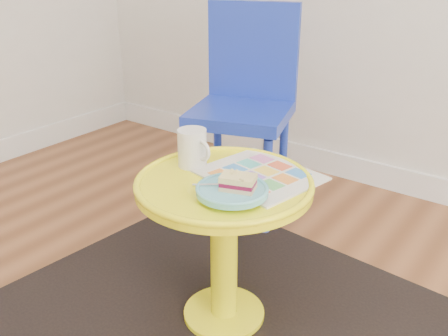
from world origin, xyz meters
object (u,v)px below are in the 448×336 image
Objects in this scene: side_table at (224,223)px; newspaper at (259,175)px; chair at (246,96)px; plate at (232,191)px; mug at (193,147)px.

side_table is 0.17m from newspaper.
side_table is at bearing -111.00° from newspaper.
plate is at bearing -76.49° from chair.
plate reaches higher than side_table.
mug is 0.24m from plate.
chair is (-0.38, 0.66, 0.16)m from side_table.
side_table is 0.24m from mug.
chair reaches higher than mug.
chair is at bearing 139.13° from newspaper.
mug is (0.24, -0.63, 0.03)m from chair.
side_table is 0.18m from plate.
newspaper is at bearing 96.04° from plate.
newspaper is 1.65× the size of plate.
side_table is 4.07× the size of mug.
newspaper reaches higher than side_table.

